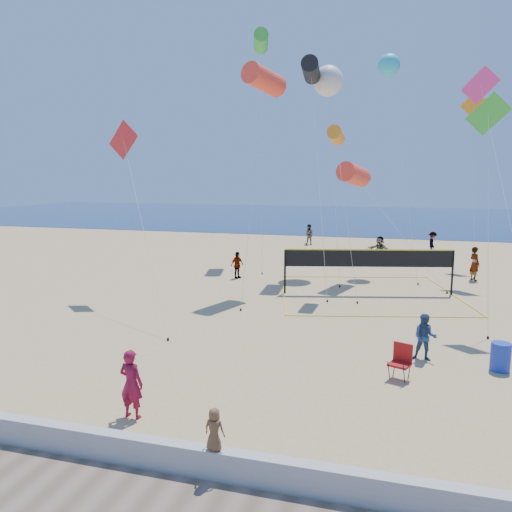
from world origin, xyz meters
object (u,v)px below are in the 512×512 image
(camp_chair, at_px, (401,359))
(volleyball_net, at_px, (369,264))
(trash_barrel, at_px, (500,357))
(woman, at_px, (131,384))

(camp_chair, relative_size, volleyball_net, 0.11)
(camp_chair, height_order, trash_barrel, camp_chair)
(woman, height_order, volleyball_net, volleyball_net)
(volleyball_net, bearing_deg, camp_chair, -95.38)
(woman, bearing_deg, trash_barrel, -142.42)
(trash_barrel, relative_size, volleyball_net, 0.08)
(camp_chair, bearing_deg, woman, -124.81)
(trash_barrel, bearing_deg, camp_chair, -152.98)
(trash_barrel, height_order, volleyball_net, volleyball_net)
(trash_barrel, xyz_separation_m, volleyball_net, (-4.49, 9.12, 1.11))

